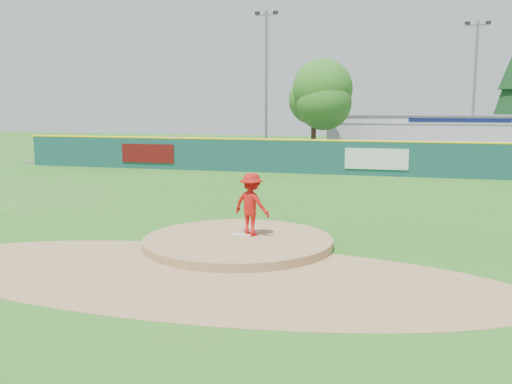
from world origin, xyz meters
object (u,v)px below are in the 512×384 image
(pitcher, at_px, (251,204))
(pool_building_grp, at_px, (428,136))
(deciduous_tree, at_px, (314,98))
(light_pole_left, at_px, (266,79))
(playground_slide, at_px, (174,148))
(van, at_px, (400,156))
(light_pole_right, at_px, (474,84))

(pitcher, height_order, pool_building_grp, pool_building_grp)
(deciduous_tree, distance_m, light_pole_left, 4.72)
(pool_building_grp, bearing_deg, playground_slide, -156.68)
(light_pole_left, bearing_deg, pool_building_grp, 22.60)
(playground_slide, relative_size, light_pole_left, 0.28)
(pool_building_grp, relative_size, light_pole_left, 1.38)
(pitcher, height_order, playground_slide, pitcher)
(playground_slide, height_order, light_pole_left, light_pole_left)
(deciduous_tree, bearing_deg, pitcher, -84.67)
(deciduous_tree, bearing_deg, light_pole_left, 153.43)
(pitcher, xyz_separation_m, deciduous_tree, (-2.29, 24.58, 3.38))
(pitcher, bearing_deg, deciduous_tree, -63.40)
(van, bearing_deg, playground_slide, 72.05)
(pool_building_grp, height_order, light_pole_right, light_pole_right)
(pitcher, bearing_deg, van, -78.76)
(pool_building_grp, bearing_deg, deciduous_tree, -138.84)
(playground_slide, bearing_deg, light_pole_right, 12.99)
(playground_slide, bearing_deg, light_pole_left, 24.67)
(van, relative_size, pool_building_grp, 0.37)
(van, height_order, deciduous_tree, deciduous_tree)
(light_pole_left, height_order, light_pole_right, light_pole_left)
(light_pole_left, bearing_deg, pitcher, -76.68)
(playground_slide, xyz_separation_m, light_pole_left, (6.39, 2.94, 5.18))
(playground_slide, height_order, light_pole_right, light_pole_right)
(pool_building_grp, height_order, playground_slide, pool_building_grp)
(light_pole_left, bearing_deg, light_pole_right, 7.59)
(pool_building_grp, relative_size, deciduous_tree, 2.07)
(deciduous_tree, xyz_separation_m, light_pole_right, (11.00, 4.00, 0.99))
(playground_slide, distance_m, deciduous_tree, 11.07)
(playground_slide, xyz_separation_m, light_pole_right, (21.39, 4.94, 4.68))
(deciduous_tree, height_order, light_pole_right, light_pole_right)
(pool_building_grp, bearing_deg, van, -100.74)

